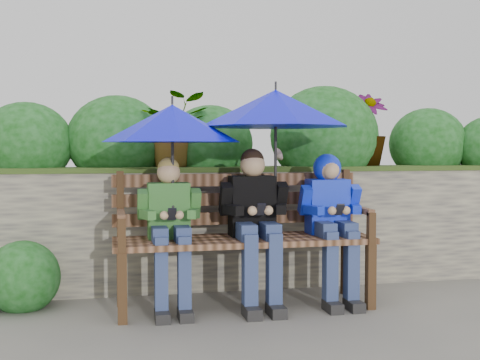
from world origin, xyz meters
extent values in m
plane|color=#626059|center=(0.00, 0.00, 0.00)|extent=(60.00, 60.00, 0.00)
cube|color=#5B5651|center=(0.00, 0.75, 0.50)|extent=(8.00, 0.40, 1.00)
cube|color=#233614|center=(0.00, 0.75, 1.01)|extent=(8.00, 0.42, 0.04)
cube|color=#233614|center=(0.00, 1.95, 0.48)|extent=(8.00, 2.00, 0.96)
ellipsoid|color=#0F430C|center=(-1.63, 0.99, 1.23)|extent=(0.77, 0.61, 0.69)
ellipsoid|color=#0F430C|center=(-0.89, 1.00, 1.26)|extent=(0.86, 0.69, 0.77)
ellipsoid|color=#0F430C|center=(-0.08, 0.98, 1.23)|extent=(0.76, 0.61, 0.68)
ellipsoid|color=#0F430C|center=(0.96, 0.91, 1.30)|extent=(1.01, 0.80, 0.90)
ellipsoid|color=#0F430C|center=(2.05, 1.01, 1.23)|extent=(0.77, 0.61, 0.69)
sphere|color=#E6ACC0|center=(-1.66, 0.85, 1.15)|extent=(0.14, 0.14, 0.14)
sphere|color=#E6ACC0|center=(0.54, 0.85, 1.15)|extent=(0.14, 0.14, 0.14)
imported|color=#0F430C|center=(-0.42, 0.85, 1.34)|extent=(0.56, 0.49, 0.63)
imported|color=#0F430C|center=(1.34, 0.85, 1.36)|extent=(0.37, 0.37, 0.67)
sphere|color=#0F430C|center=(-1.59, 0.35, 0.23)|extent=(0.55, 0.55, 0.55)
cube|color=#3E2916|center=(-0.88, -0.21, 0.24)|extent=(0.06, 0.06, 0.48)
cube|color=#3E2916|center=(-0.88, 0.27, 0.24)|extent=(0.06, 0.06, 0.48)
cube|color=#3E2916|center=(0.92, -0.21, 0.24)|extent=(0.06, 0.06, 0.48)
cube|color=#3E2916|center=(0.92, 0.27, 0.24)|extent=(0.06, 0.06, 0.48)
cube|color=#472B19|center=(0.02, -0.17, 0.50)|extent=(1.93, 0.11, 0.04)
cube|color=#472B19|center=(0.02, -0.04, 0.50)|extent=(1.93, 0.11, 0.04)
cube|color=#472B19|center=(0.02, 0.10, 0.50)|extent=(1.93, 0.11, 0.04)
cube|color=#472B19|center=(0.02, 0.24, 0.50)|extent=(1.93, 0.11, 0.04)
cube|color=#3E2916|center=(-0.88, 0.29, 0.75)|extent=(0.05, 0.05, 0.53)
cube|color=#472B19|center=(-0.88, 0.03, 0.72)|extent=(0.05, 0.50, 0.04)
cube|color=#3E2916|center=(-0.88, -0.21, 0.60)|extent=(0.05, 0.05, 0.24)
cube|color=#3E2916|center=(0.92, 0.29, 0.75)|extent=(0.05, 0.05, 0.53)
cube|color=#472B19|center=(0.92, 0.03, 0.72)|extent=(0.05, 0.50, 0.04)
cube|color=#3E2916|center=(0.92, -0.21, 0.60)|extent=(0.05, 0.05, 0.24)
cube|color=#472B19|center=(0.02, 0.30, 0.64)|extent=(1.93, 0.04, 0.10)
cube|color=#472B19|center=(0.02, 0.30, 0.79)|extent=(1.93, 0.04, 0.10)
cube|color=#472B19|center=(0.02, 0.30, 0.94)|extent=(1.93, 0.04, 0.10)
cube|color=#2D5E28|center=(-0.53, 0.13, 0.73)|extent=(0.30, 0.18, 0.41)
sphere|color=tan|center=(-0.53, 0.11, 1.01)|extent=(0.17, 0.17, 0.17)
sphere|color=olive|center=(-0.53, 0.12, 1.04)|extent=(0.16, 0.16, 0.16)
cube|color=navy|center=(-0.61, -0.01, 0.58)|extent=(0.11, 0.29, 0.11)
cube|color=navy|center=(-0.61, -0.16, 0.29)|extent=(0.09, 0.10, 0.58)
cube|color=black|center=(-0.61, -0.21, 0.04)|extent=(0.10, 0.20, 0.07)
cube|color=navy|center=(-0.45, -0.01, 0.58)|extent=(0.11, 0.29, 0.11)
cube|color=navy|center=(-0.45, -0.16, 0.29)|extent=(0.09, 0.10, 0.58)
cube|color=black|center=(-0.45, -0.21, 0.04)|extent=(0.10, 0.20, 0.07)
cube|color=#2D5E28|center=(-0.72, 0.08, 0.78)|extent=(0.07, 0.16, 0.23)
cube|color=#2D5E28|center=(-0.70, -0.03, 0.72)|extent=(0.11, 0.19, 0.06)
sphere|color=tan|center=(-0.59, -0.11, 0.72)|extent=(0.06, 0.06, 0.06)
cube|color=#2D5E28|center=(-0.34, 0.08, 0.78)|extent=(0.07, 0.16, 0.23)
cube|color=#2D5E28|center=(-0.37, -0.03, 0.72)|extent=(0.11, 0.19, 0.06)
sphere|color=tan|center=(-0.48, -0.11, 0.72)|extent=(0.06, 0.06, 0.06)
cube|color=black|center=(-0.53, -0.12, 0.73)|extent=(0.06, 0.07, 0.09)
cube|color=black|center=(0.10, 0.13, 0.75)|extent=(0.34, 0.20, 0.45)
sphere|color=tan|center=(0.10, 0.11, 1.06)|extent=(0.19, 0.19, 0.19)
sphere|color=black|center=(0.10, 0.12, 1.10)|extent=(0.18, 0.18, 0.18)
cube|color=navy|center=(0.01, -0.03, 0.58)|extent=(0.12, 0.32, 0.12)
cube|color=navy|center=(0.01, -0.19, 0.29)|extent=(0.10, 0.11, 0.58)
cube|color=black|center=(0.01, -0.25, 0.04)|extent=(0.11, 0.22, 0.08)
cube|color=navy|center=(0.19, -0.03, 0.58)|extent=(0.12, 0.32, 0.12)
cube|color=navy|center=(0.19, -0.19, 0.29)|extent=(0.10, 0.11, 0.58)
cube|color=black|center=(0.19, -0.25, 0.04)|extent=(0.11, 0.22, 0.08)
cube|color=black|center=(-0.11, 0.08, 0.81)|extent=(0.08, 0.18, 0.25)
cube|color=black|center=(-0.08, -0.05, 0.74)|extent=(0.13, 0.21, 0.07)
sphere|color=tan|center=(0.04, -0.14, 0.74)|extent=(0.07, 0.07, 0.07)
cube|color=black|center=(0.31, 0.08, 0.81)|extent=(0.08, 0.18, 0.25)
cube|color=black|center=(0.28, -0.05, 0.74)|extent=(0.13, 0.21, 0.07)
sphere|color=tan|center=(0.16, -0.14, 0.74)|extent=(0.07, 0.07, 0.07)
cube|color=black|center=(0.10, -0.15, 0.75)|extent=(0.06, 0.07, 0.09)
cube|color=#0725DE|center=(0.70, 0.13, 0.74)|extent=(0.31, 0.18, 0.42)
sphere|color=tan|center=(0.70, 0.11, 1.03)|extent=(0.17, 0.17, 0.17)
sphere|color=#0725DE|center=(0.70, 0.14, 1.04)|extent=(0.22, 0.22, 0.22)
sphere|color=tan|center=(0.70, 0.07, 1.02)|extent=(0.13, 0.13, 0.13)
cube|color=navy|center=(0.62, -0.02, 0.58)|extent=(0.11, 0.29, 0.11)
cube|color=navy|center=(0.62, -0.16, 0.29)|extent=(0.09, 0.10, 0.58)
cube|color=black|center=(0.62, -0.22, 0.04)|extent=(0.10, 0.20, 0.07)
cube|color=navy|center=(0.79, -0.02, 0.58)|extent=(0.11, 0.29, 0.11)
cube|color=navy|center=(0.79, -0.16, 0.29)|extent=(0.09, 0.10, 0.58)
cube|color=black|center=(0.79, -0.22, 0.04)|extent=(0.10, 0.20, 0.07)
cube|color=#0725DE|center=(0.51, 0.08, 0.79)|extent=(0.07, 0.17, 0.23)
cube|color=#0725DE|center=(0.53, -0.04, 0.73)|extent=(0.12, 0.19, 0.06)
sphere|color=tan|center=(0.65, -0.12, 0.73)|extent=(0.06, 0.06, 0.06)
cube|color=#0725DE|center=(0.90, 0.08, 0.79)|extent=(0.07, 0.17, 0.23)
cube|color=#0725DE|center=(0.87, -0.04, 0.73)|extent=(0.12, 0.19, 0.06)
sphere|color=tan|center=(0.76, -0.12, 0.73)|extent=(0.06, 0.06, 0.06)
cube|color=black|center=(0.70, -0.13, 0.74)|extent=(0.06, 0.07, 0.09)
cone|color=#070CE3|center=(-0.51, 0.06, 1.37)|extent=(1.00, 1.00, 0.27)
cylinder|color=black|center=(-0.51, 0.06, 1.53)|extent=(0.02, 0.02, 0.06)
cylinder|color=black|center=(-0.51, 0.06, 1.07)|extent=(0.02, 0.02, 0.60)
sphere|color=black|center=(-0.51, 0.06, 0.76)|extent=(0.04, 0.04, 0.04)
cone|color=#070CE3|center=(0.27, 0.07, 1.49)|extent=(1.14, 1.14, 0.28)
cylinder|color=black|center=(0.27, 0.07, 1.66)|extent=(0.02, 0.02, 0.06)
cylinder|color=black|center=(0.27, 0.07, 1.14)|extent=(0.02, 0.02, 0.70)
sphere|color=black|center=(0.27, 0.07, 0.78)|extent=(0.04, 0.04, 0.04)
camera|label=1|loc=(-0.94, -4.29, 1.19)|focal=45.00mm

